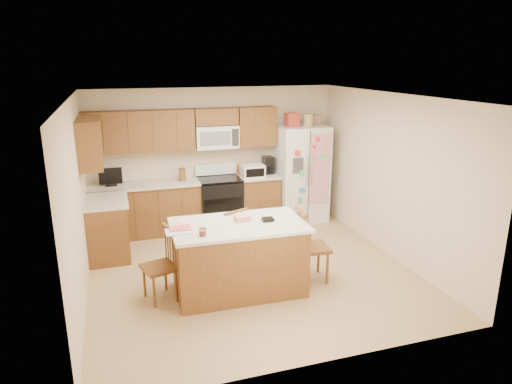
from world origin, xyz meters
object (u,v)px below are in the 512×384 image
object	(u,v)px
island	(239,257)
windsor_chair_left	(161,266)
windsor_chair_back	(230,242)
windsor_chair_right	(311,247)
stove	(219,202)
refrigerator	(301,172)

from	to	relation	value
island	windsor_chair_left	size ratio (longest dim) A/B	1.91
windsor_chair_back	windsor_chair_right	size ratio (longest dim) A/B	0.94
windsor_chair_left	windsor_chair_back	world-z (taller)	windsor_chair_back
stove	windsor_chair_left	xyz separation A→B (m)	(-1.32, -2.38, -0.03)
windsor_chair_right	island	bearing A→B (deg)	179.98
windsor_chair_left	windsor_chair_back	bearing A→B (deg)	24.93
island	windsor_chair_right	xyz separation A→B (m)	(1.03, -0.00, 0.01)
stove	windsor_chair_left	size ratio (longest dim) A/B	1.19
stove	windsor_chair_left	world-z (taller)	stove
stove	windsor_chair_right	size ratio (longest dim) A/B	1.10
stove	windsor_chair_back	size ratio (longest dim) A/B	1.16
island	windsor_chair_right	world-z (taller)	island
island	windsor_chair_back	world-z (taller)	island
stove	refrigerator	xyz separation A→B (m)	(1.57, -0.06, 0.45)
windsor_chair_left	windsor_chair_right	world-z (taller)	windsor_chair_right
windsor_chair_left	windsor_chair_right	bearing A→B (deg)	-2.32
island	refrigerator	bearing A→B (deg)	51.82
stove	windsor_chair_left	distance (m)	2.72
windsor_chair_left	windsor_chair_right	xyz separation A→B (m)	(2.03, -0.08, 0.04)
refrigerator	windsor_chair_left	world-z (taller)	refrigerator
island	windsor_chair_left	distance (m)	1.01
refrigerator	windsor_chair_left	xyz separation A→B (m)	(-2.89, -2.31, -0.47)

